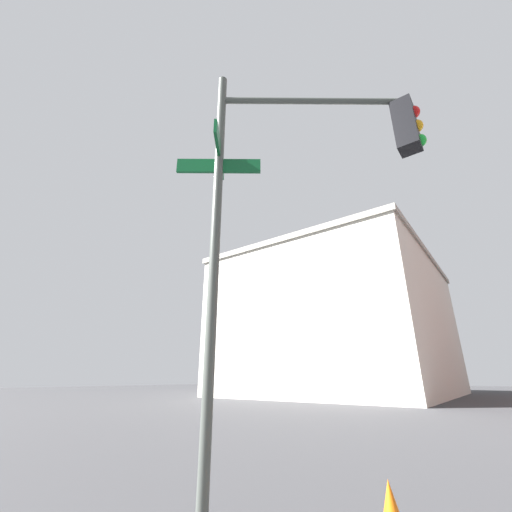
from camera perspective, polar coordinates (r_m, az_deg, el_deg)
name	(u,v)px	position (r m, az deg, el deg)	size (l,w,h in m)	color
traffic_signal_near	(311,171)	(4.46, 9.57, 14.57)	(2.71, 2.17, 5.44)	#474C47
building_stucco	(343,328)	(29.28, 15.04, -12.20)	(15.21, 19.07, 10.47)	beige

